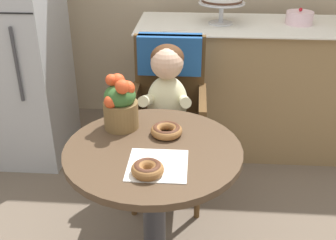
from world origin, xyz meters
TOP-DOWN VIEW (x-y plane):
  - cafe_table at (0.00, 0.00)m, footprint 0.72×0.72m
  - wicker_chair at (0.01, 0.72)m, footprint 0.42×0.45m
  - seated_child at (0.01, 0.56)m, footprint 0.27×0.32m
  - paper_napkin at (0.03, -0.13)m, footprint 0.22×0.22m
  - donut_front at (0.00, -0.19)m, footprint 0.12×0.12m
  - donut_mid at (0.05, 0.11)m, footprint 0.13×0.13m
  - flower_vase at (-0.15, 0.17)m, footprint 0.15×0.16m
  - display_counter at (0.55, 1.30)m, footprint 1.56×0.62m
  - round_layer_cake at (0.83, 1.32)m, footprint 0.17×0.17m
  - refrigerator at (-1.05, 1.10)m, footprint 0.64×0.63m

SIDE VIEW (x-z plane):
  - display_counter at x=0.55m, z-range 0.00..0.90m
  - cafe_table at x=0.00m, z-range 0.15..0.87m
  - wicker_chair at x=0.01m, z-range 0.16..1.12m
  - seated_child at x=0.01m, z-range 0.31..1.04m
  - paper_napkin at x=0.03m, z-range 0.72..0.72m
  - donut_mid at x=0.05m, z-range 0.72..0.76m
  - donut_front at x=0.00m, z-range 0.72..0.77m
  - flower_vase at x=-0.15m, z-range 0.72..0.96m
  - refrigerator at x=-1.05m, z-range 0.00..1.70m
  - round_layer_cake at x=0.83m, z-range 0.89..0.99m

